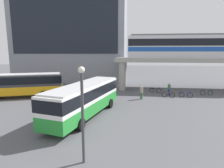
{
  "coord_description": "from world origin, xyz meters",
  "views": [
    {
      "loc": [
        4.76,
        -15.9,
        6.24
      ],
      "look_at": [
        2.11,
        7.29,
        2.2
      ],
      "focal_mm": 30.39,
      "sensor_mm": 36.0,
      "label": 1
    }
  ],
  "objects": [
    {
      "name": "train",
      "position": [
        14.29,
        16.79,
        7.1
      ],
      "size": [
        21.01,
        2.96,
        3.84
      ],
      "color": "silver",
      "rests_on": "elevated_platform"
    },
    {
      "name": "station_building",
      "position": [
        -8.81,
        26.39,
        10.73
      ],
      "size": [
        23.44,
        12.26,
        21.46
      ],
      "color": "gray",
      "rests_on": "ground_plane"
    },
    {
      "name": "bus_main",
      "position": [
        0.22,
        1.29,
        1.99
      ],
      "size": [
        5.09,
        11.33,
        3.22
      ],
      "color": "#268C33",
      "rests_on": "ground_plane"
    },
    {
      "name": "pedestrian_waiting_near_stop",
      "position": [
        5.84,
        8.7,
        0.84
      ],
      "size": [
        0.45,
        0.48,
        1.78
      ],
      "color": "#33663F",
      "rests_on": "ground_plane"
    },
    {
      "name": "bicycle_black",
      "position": [
        8.11,
        12.96,
        0.36
      ],
      "size": [
        1.76,
        0.46,
        1.04
      ],
      "color": "black",
      "rests_on": "ground_plane"
    },
    {
      "name": "bicycle_green",
      "position": [
        15.26,
        12.1,
        0.36
      ],
      "size": [
        1.79,
        0.06,
        1.04
      ],
      "color": "black",
      "rests_on": "ground_plane"
    },
    {
      "name": "pedestrian_by_bike_rack",
      "position": [
        9.89,
        11.59,
        0.82
      ],
      "size": [
        0.36,
        0.45,
        1.74
      ],
      "color": "navy",
      "rests_on": "ground_plane"
    },
    {
      "name": "bicycle_blue",
      "position": [
        11.93,
        10.37,
        0.36
      ],
      "size": [
        1.78,
        0.35,
        1.04
      ],
      "color": "black",
      "rests_on": "ground_plane"
    },
    {
      "name": "bicycle_brown",
      "position": [
        9.55,
        10.11,
        0.36
      ],
      "size": [
        1.72,
        0.63,
        1.04
      ],
      "color": "black",
      "rests_on": "ground_plane"
    },
    {
      "name": "ground_plane",
      "position": [
        0.0,
        10.0,
        0.0
      ],
      "size": [
        120.0,
        120.0,
        0.0
      ],
      "primitive_type": "plane",
      "color": "#515156"
    },
    {
      "name": "bus_secondary",
      "position": [
        -10.57,
        7.87,
        1.99
      ],
      "size": [
        11.24,
        6.17,
        3.22
      ],
      "color": "orange",
      "rests_on": "ground_plane"
    },
    {
      "name": "elevated_platform",
      "position": [
        15.21,
        16.79,
        4.38
      ],
      "size": [
        26.96,
        6.3,
        5.13
      ],
      "color": "#9E9B93",
      "rests_on": "ground_plane"
    },
    {
      "name": "lamp_post",
      "position": [
        2.05,
        -6.29,
        3.28
      ],
      "size": [
        0.36,
        0.36,
        5.46
      ],
      "color": "#3F3F44",
      "rests_on": "ground_plane"
    }
  ]
}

